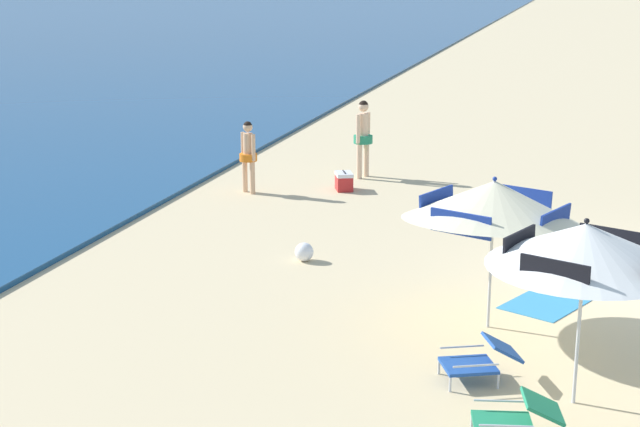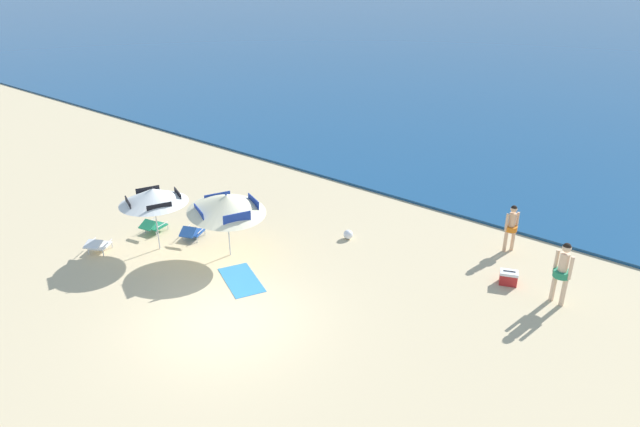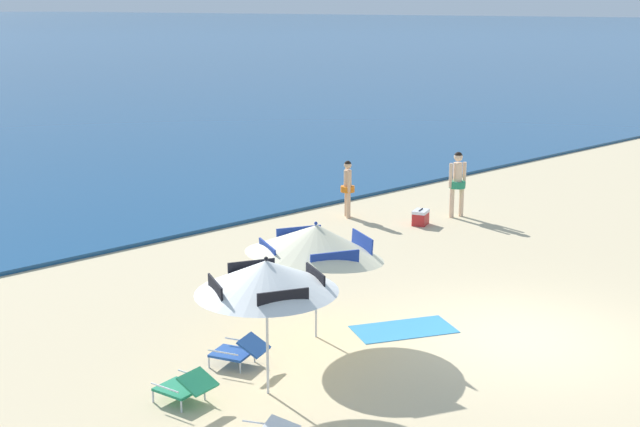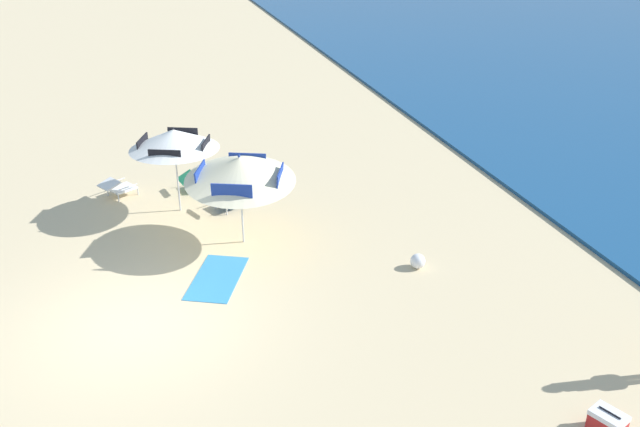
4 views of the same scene
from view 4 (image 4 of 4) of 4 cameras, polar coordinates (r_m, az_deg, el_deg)
name	(u,v)px [view 4 (image 4 of 4)]	position (r m, az deg, el deg)	size (l,w,h in m)	color
ground_plane	(140,324)	(13.29, -14.51, -8.73)	(800.00, 800.00, 0.00)	#D1BA8E
beach_umbrella_striped_main	(174,139)	(16.66, -11.91, 5.97)	(2.54, 2.53, 2.14)	silver
beach_umbrella_striped_second	(240,169)	(14.91, -6.60, 3.63)	(2.73, 2.69, 2.15)	silver
lounge_chair_under_umbrella	(196,180)	(18.29, -10.10, 2.69)	(0.70, 0.97, 0.52)	#1E7F56
lounge_chair_beside_umbrella	(226,200)	(17.08, -7.74, 1.13)	(0.84, 1.02, 0.52)	#1E4799
lounge_chair_facing_sea	(118,187)	(18.34, -16.25, 2.12)	(0.88, 1.00, 0.49)	white
cooler_box	(607,424)	(11.36, 22.48, -15.64)	(0.59, 0.51, 0.43)	red
beach_ball	(418,261)	(14.63, 8.02, -3.88)	(0.32, 0.32, 0.32)	white
beach_towel	(217,278)	(14.36, -8.44, -5.25)	(0.90, 1.80, 0.01)	#3384BC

